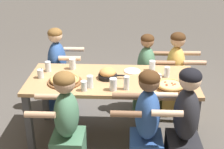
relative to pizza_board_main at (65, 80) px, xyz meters
The scene contains 22 objects.
ground_plane 0.97m from the pizza_board_main, 13.87° to the left, with size 18.00×18.00×0.00m, color #514C47.
dining_table 0.54m from the pizza_board_main, 13.87° to the left, with size 1.91×0.83×0.78m.
pizza_board_main is the anchor object (origin of this frame).
pizza_board_second 1.15m from the pizza_board_main, ahead, with size 0.30×0.30×0.06m.
skillet_bowl 0.49m from the pizza_board_main, 16.20° to the left, with size 0.31×0.21×0.12m.
empty_plate_a 1.02m from the pizza_board_main, 12.01° to the left, with size 0.19×0.19×0.02m.
empty_plate_b 0.82m from the pizza_board_main, 24.26° to the left, with size 0.19×0.19×0.02m.
cocktail_glass_blue 0.32m from the pizza_board_main, 159.18° to the left, with size 0.07×0.07×0.12m.
drinking_glass_a 0.56m from the pizza_board_main, 16.23° to the right, with size 0.08×0.08×0.13m.
drinking_glass_b 1.16m from the pizza_board_main, 10.06° to the left, with size 0.06×0.06×0.12m.
drinking_glass_c 0.31m from the pizza_board_main, 20.25° to the right, with size 0.07×0.07×0.13m.
drinking_glass_d 1.06m from the pizza_board_main, 21.15° to the left, with size 0.07×0.07×0.12m.
drinking_glass_e 0.30m from the pizza_board_main, 37.53° to the right, with size 0.06×0.06×0.11m.
drinking_glass_f 0.39m from the pizza_board_main, 130.20° to the left, with size 0.07×0.07×0.12m.
drinking_glass_g 0.39m from the pizza_board_main, 86.25° to the left, with size 0.08×0.08×0.13m.
drinking_glass_h 0.69m from the pizza_board_main, 11.07° to the right, with size 0.06×0.06×0.15m.
diner_near_midright 1.05m from the pizza_board_main, 30.12° to the right, with size 0.51×0.40×1.16m.
diner_far_right 1.56m from the pizza_board_main, 29.85° to the left, with size 0.51×0.40×1.15m.
diner_near_midleft 0.59m from the pizza_board_main, 78.83° to the right, with size 0.51×0.40×1.14m.
diner_far_left 0.85m from the pizza_board_main, 107.90° to the left, with size 0.51×0.40×1.18m.
diner_near_right 1.37m from the pizza_board_main, 22.29° to the right, with size 0.51×0.40×1.19m.
diner_far_midright 1.25m from the pizza_board_main, 38.95° to the left, with size 0.51×0.40×1.12m.
Camera 1 is at (0.15, -3.20, 2.27)m, focal length 50.00 mm.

